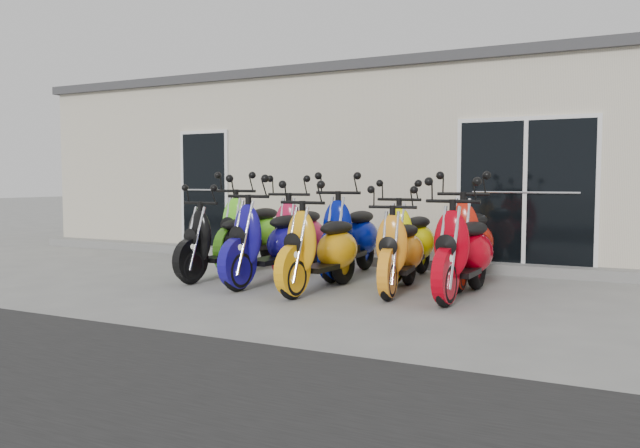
% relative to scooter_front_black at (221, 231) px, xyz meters
% --- Properties ---
extents(ground, '(80.00, 80.00, 0.00)m').
position_rel_scooter_front_black_xyz_m(ground, '(1.15, 0.23, -0.66)').
color(ground, gray).
rests_on(ground, ground).
extents(building, '(14.00, 6.00, 3.20)m').
position_rel_scooter_front_black_xyz_m(building, '(1.15, 5.43, 0.94)').
color(building, beige).
rests_on(building, ground).
extents(roof_cap, '(14.20, 6.20, 0.16)m').
position_rel_scooter_front_black_xyz_m(roof_cap, '(1.15, 5.43, 2.62)').
color(roof_cap, '#3F3F42').
rests_on(roof_cap, building).
extents(front_step, '(14.00, 0.40, 0.15)m').
position_rel_scooter_front_black_xyz_m(front_step, '(1.15, 2.25, -0.59)').
color(front_step, gray).
rests_on(front_step, ground).
extents(door_left, '(1.07, 0.08, 2.22)m').
position_rel_scooter_front_black_xyz_m(door_left, '(-2.05, 2.40, 0.60)').
color(door_left, black).
rests_on(door_left, front_step).
extents(door_right, '(2.02, 0.08, 2.22)m').
position_rel_scooter_front_black_xyz_m(door_right, '(3.75, 2.40, 0.60)').
color(door_right, black).
rests_on(door_right, front_step).
extents(scooter_front_black, '(0.79, 1.84, 1.33)m').
position_rel_scooter_front_black_xyz_m(scooter_front_black, '(0.00, 0.00, 0.00)').
color(scooter_front_black, black).
rests_on(scooter_front_black, ground).
extents(scooter_front_blue, '(0.88, 2.02, 1.46)m').
position_rel_scooter_front_black_xyz_m(scooter_front_blue, '(0.86, -0.11, 0.06)').
color(scooter_front_blue, navy).
rests_on(scooter_front_blue, ground).
extents(scooter_front_orange_a, '(0.82, 1.92, 1.38)m').
position_rel_scooter_front_black_xyz_m(scooter_front_orange_a, '(1.71, -0.30, 0.03)').
color(scooter_front_orange_a, '#FEAB11').
rests_on(scooter_front_orange_a, ground).
extents(scooter_front_orange_b, '(0.85, 1.85, 1.32)m').
position_rel_scooter_front_black_xyz_m(scooter_front_orange_b, '(2.61, 0.07, -0.00)').
color(scooter_front_orange_b, orange).
rests_on(scooter_front_orange_b, ground).
extents(scooter_front_red, '(0.80, 1.95, 1.42)m').
position_rel_scooter_front_black_xyz_m(scooter_front_red, '(3.40, 0.06, 0.05)').
color(scooter_front_red, '#B80010').
rests_on(scooter_front_red, ground).
extents(scooter_back_green, '(0.89, 2.09, 1.51)m').
position_rel_scooter_front_black_xyz_m(scooter_back_green, '(-0.13, 1.01, 0.09)').
color(scooter_back_green, '#69E724').
rests_on(scooter_back_green, ground).
extents(scooter_back_red, '(1.00, 2.06, 1.46)m').
position_rel_scooter_front_black_xyz_m(scooter_back_red, '(0.70, 1.04, 0.06)').
color(scooter_back_red, '#CC1742').
rests_on(scooter_back_red, ground).
extents(scooter_back_blue, '(0.82, 2.05, 1.50)m').
position_rel_scooter_front_black_xyz_m(scooter_back_blue, '(1.54, 1.02, 0.08)').
color(scooter_back_blue, '#04118C').
rests_on(scooter_back_blue, ground).
extents(scooter_back_yellow, '(0.69, 1.89, 1.39)m').
position_rel_scooter_front_black_xyz_m(scooter_back_yellow, '(2.40, 1.09, 0.03)').
color(scooter_back_yellow, '#FFFD06').
rests_on(scooter_back_yellow, ground).
extents(scooter_back_extra, '(0.82, 2.05, 1.50)m').
position_rel_scooter_front_black_xyz_m(scooter_back_extra, '(3.25, 1.02, 0.08)').
color(scooter_back_extra, red).
rests_on(scooter_back_extra, ground).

